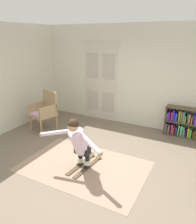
{
  "coord_description": "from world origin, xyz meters",
  "views": [
    {
      "loc": [
        1.94,
        -3.39,
        2.54
      ],
      "look_at": [
        -0.06,
        0.4,
        1.05
      ],
      "focal_mm": 34.84,
      "sensor_mm": 36.0,
      "label": 1
    }
  ],
  "objects_px": {
    "bookshelf": "(192,125)",
    "person_skier": "(78,141)",
    "wicker_chair": "(45,110)",
    "skis_pair": "(85,165)"
  },
  "relations": [
    {
      "from": "bookshelf",
      "to": "person_skier",
      "type": "xyz_separation_m",
      "value": [
        -1.81,
        -2.66,
        0.31
      ]
    },
    {
      "from": "bookshelf",
      "to": "person_skier",
      "type": "height_order",
      "value": "person_skier"
    },
    {
      "from": "bookshelf",
      "to": "skis_pair",
      "type": "distance_m",
      "value": 3.06
    },
    {
      "from": "bookshelf",
      "to": "wicker_chair",
      "type": "distance_m",
      "value": 4.01
    },
    {
      "from": "person_skier",
      "to": "bookshelf",
      "type": "bearing_deg",
      "value": 55.81
    },
    {
      "from": "skis_pair",
      "to": "person_skier",
      "type": "height_order",
      "value": "person_skier"
    },
    {
      "from": "bookshelf",
      "to": "wicker_chair",
      "type": "height_order",
      "value": "wicker_chair"
    },
    {
      "from": "wicker_chair",
      "to": "person_skier",
      "type": "relative_size",
      "value": 0.76
    },
    {
      "from": "skis_pair",
      "to": "person_skier",
      "type": "bearing_deg",
      "value": -94.89
    },
    {
      "from": "bookshelf",
      "to": "person_skier",
      "type": "bearing_deg",
      "value": -124.19
    }
  ]
}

